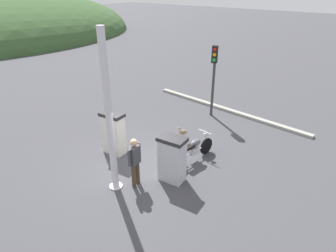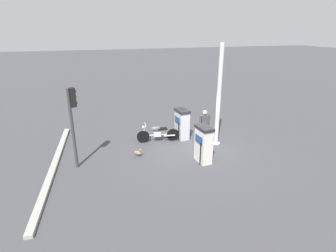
{
  "view_description": "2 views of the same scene",
  "coord_description": "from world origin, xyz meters",
  "px_view_note": "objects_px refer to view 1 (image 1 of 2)",
  "views": [
    {
      "loc": [
        -5.86,
        -5.9,
        5.64
      ],
      "look_at": [
        1.15,
        -0.31,
        1.16
      ],
      "focal_mm": 31.21,
      "sensor_mm": 36.0,
      "label": 1
    },
    {
      "loc": [
        4.41,
        10.6,
        5.33
      ],
      "look_at": [
        1.2,
        -0.04,
        1.22
      ],
      "focal_mm": 28.84,
      "sensor_mm": 36.0,
      "label": 2
    }
  ],
  "objects_px": {
    "fuel_pump_far": "(113,133)",
    "attendant_person": "(135,160)",
    "fuel_pump_near": "(172,159)",
    "wandering_duck": "(183,132)",
    "roadside_traffic_light": "(214,69)",
    "motorcycle_near_pump": "(193,149)",
    "canopy_support_pole": "(109,119)"
  },
  "relations": [
    {
      "from": "fuel_pump_far",
      "to": "attendant_person",
      "type": "xyz_separation_m",
      "value": [
        -0.9,
        -1.94,
        0.12
      ]
    },
    {
      "from": "fuel_pump_near",
      "to": "attendant_person",
      "type": "bearing_deg",
      "value": 141.97
    },
    {
      "from": "fuel_pump_far",
      "to": "wandering_duck",
      "type": "xyz_separation_m",
      "value": [
        2.54,
        -1.22,
        -0.6
      ]
    },
    {
      "from": "fuel_pump_near",
      "to": "attendant_person",
      "type": "distance_m",
      "value": 1.15
    },
    {
      "from": "attendant_person",
      "to": "roadside_traffic_light",
      "type": "relative_size",
      "value": 0.5
    },
    {
      "from": "motorcycle_near_pump",
      "to": "wandering_duck",
      "type": "xyz_separation_m",
      "value": [
        1.24,
        1.35,
        -0.27
      ]
    },
    {
      "from": "wandering_duck",
      "to": "roadside_traffic_light",
      "type": "relative_size",
      "value": 0.13
    },
    {
      "from": "fuel_pump_near",
      "to": "wandering_duck",
      "type": "height_order",
      "value": "fuel_pump_near"
    },
    {
      "from": "fuel_pump_far",
      "to": "motorcycle_near_pump",
      "type": "distance_m",
      "value": 2.89
    },
    {
      "from": "attendant_person",
      "to": "roadside_traffic_light",
      "type": "xyz_separation_m",
      "value": [
        5.87,
        0.88,
        1.31
      ]
    },
    {
      "from": "canopy_support_pole",
      "to": "roadside_traffic_light",
      "type": "bearing_deg",
      "value": 4.23
    },
    {
      "from": "roadside_traffic_light",
      "to": "canopy_support_pole",
      "type": "relative_size",
      "value": 0.68
    },
    {
      "from": "wandering_duck",
      "to": "roadside_traffic_light",
      "type": "distance_m",
      "value": 3.17
    },
    {
      "from": "attendant_person",
      "to": "canopy_support_pole",
      "type": "bearing_deg",
      "value": 138.22
    },
    {
      "from": "wandering_duck",
      "to": "motorcycle_near_pump",
      "type": "bearing_deg",
      "value": -132.77
    },
    {
      "from": "wandering_duck",
      "to": "canopy_support_pole",
      "type": "height_order",
      "value": "canopy_support_pole"
    },
    {
      "from": "motorcycle_near_pump",
      "to": "fuel_pump_far",
      "type": "bearing_deg",
      "value": 116.77
    },
    {
      "from": "fuel_pump_far",
      "to": "fuel_pump_near",
      "type": "bearing_deg",
      "value": -90.0
    },
    {
      "from": "attendant_person",
      "to": "canopy_support_pole",
      "type": "distance_m",
      "value": 1.5
    },
    {
      "from": "motorcycle_near_pump",
      "to": "attendant_person",
      "type": "bearing_deg",
      "value": 164.05
    },
    {
      "from": "motorcycle_near_pump",
      "to": "canopy_support_pole",
      "type": "distance_m",
      "value": 3.37
    },
    {
      "from": "roadside_traffic_light",
      "to": "canopy_support_pole",
      "type": "height_order",
      "value": "canopy_support_pole"
    },
    {
      "from": "motorcycle_near_pump",
      "to": "canopy_support_pole",
      "type": "height_order",
      "value": "canopy_support_pole"
    },
    {
      "from": "wandering_duck",
      "to": "canopy_support_pole",
      "type": "relative_size",
      "value": 0.09
    },
    {
      "from": "fuel_pump_near",
      "to": "motorcycle_near_pump",
      "type": "xyz_separation_m",
      "value": [
        1.29,
        0.08,
        -0.3
      ]
    },
    {
      "from": "wandering_duck",
      "to": "roadside_traffic_light",
      "type": "bearing_deg",
      "value": 3.72
    },
    {
      "from": "roadside_traffic_light",
      "to": "attendant_person",
      "type": "bearing_deg",
      "value": -171.49
    },
    {
      "from": "fuel_pump_near",
      "to": "canopy_support_pole",
      "type": "relative_size",
      "value": 0.32
    },
    {
      "from": "attendant_person",
      "to": "wandering_duck",
      "type": "relative_size",
      "value": 3.92
    },
    {
      "from": "fuel_pump_near",
      "to": "motorcycle_near_pump",
      "type": "relative_size",
      "value": 0.73
    },
    {
      "from": "wandering_duck",
      "to": "attendant_person",
      "type": "bearing_deg",
      "value": -168.15
    },
    {
      "from": "canopy_support_pole",
      "to": "wandering_duck",
      "type": "bearing_deg",
      "value": 4.55
    }
  ]
}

